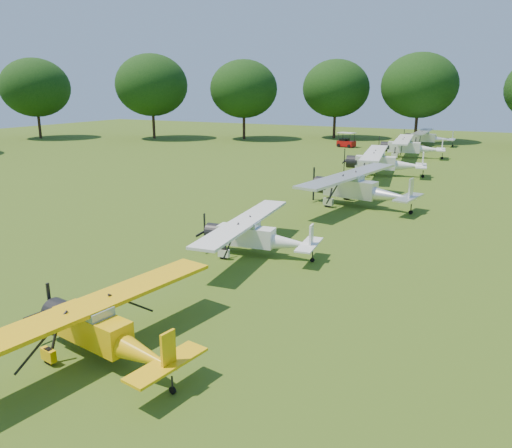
{
  "coord_description": "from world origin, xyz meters",
  "views": [
    {
      "loc": [
        10.42,
        -21.69,
        7.86
      ],
      "look_at": [
        -0.14,
        -0.63,
        1.4
      ],
      "focal_mm": 35.0,
      "sensor_mm": 36.0,
      "label": 1
    }
  ],
  "objects_px": {
    "aircraft_4": "(358,186)",
    "golf_cart": "(346,142)",
    "aircraft_2": "(101,328)",
    "aircraft_7": "(427,136)",
    "aircraft_6": "(409,146)",
    "aircraft_3": "(254,234)",
    "aircraft_5": "(382,161)"
  },
  "relations": [
    {
      "from": "aircraft_3",
      "to": "aircraft_6",
      "type": "relative_size",
      "value": 0.78
    },
    {
      "from": "aircraft_4",
      "to": "aircraft_6",
      "type": "height_order",
      "value": "aircraft_4"
    },
    {
      "from": "aircraft_6",
      "to": "golf_cart",
      "type": "bearing_deg",
      "value": 137.15
    },
    {
      "from": "aircraft_2",
      "to": "golf_cart",
      "type": "xyz_separation_m",
      "value": [
        -9.71,
        56.85,
        -0.41
      ]
    },
    {
      "from": "aircraft_7",
      "to": "golf_cart",
      "type": "xyz_separation_m",
      "value": [
        -9.6,
        -6.71,
        -0.61
      ]
    },
    {
      "from": "aircraft_5",
      "to": "aircraft_3",
      "type": "bearing_deg",
      "value": -99.47
    },
    {
      "from": "aircraft_2",
      "to": "aircraft_4",
      "type": "relative_size",
      "value": 0.77
    },
    {
      "from": "aircraft_4",
      "to": "aircraft_6",
      "type": "bearing_deg",
      "value": 102.74
    },
    {
      "from": "aircraft_4",
      "to": "golf_cart",
      "type": "relative_size",
      "value": 4.73
    },
    {
      "from": "aircraft_3",
      "to": "aircraft_4",
      "type": "height_order",
      "value": "aircraft_4"
    },
    {
      "from": "aircraft_3",
      "to": "aircraft_5",
      "type": "distance_m",
      "value": 25.48
    },
    {
      "from": "aircraft_2",
      "to": "golf_cart",
      "type": "relative_size",
      "value": 3.64
    },
    {
      "from": "aircraft_2",
      "to": "aircraft_3",
      "type": "distance_m",
      "value": 10.67
    },
    {
      "from": "aircraft_2",
      "to": "aircraft_3",
      "type": "bearing_deg",
      "value": 101.51
    },
    {
      "from": "aircraft_2",
      "to": "aircraft_6",
      "type": "distance_m",
      "value": 49.83
    },
    {
      "from": "aircraft_7",
      "to": "golf_cart",
      "type": "relative_size",
      "value": 4.3
    },
    {
      "from": "aircraft_5",
      "to": "aircraft_6",
      "type": "relative_size",
      "value": 1.0
    },
    {
      "from": "aircraft_5",
      "to": "aircraft_6",
      "type": "height_order",
      "value": "aircraft_6"
    },
    {
      "from": "aircraft_3",
      "to": "aircraft_4",
      "type": "bearing_deg",
      "value": 76.68
    },
    {
      "from": "aircraft_6",
      "to": "golf_cart",
      "type": "height_order",
      "value": "aircraft_6"
    },
    {
      "from": "aircraft_3",
      "to": "golf_cart",
      "type": "relative_size",
      "value": 3.66
    },
    {
      "from": "aircraft_2",
      "to": "golf_cart",
      "type": "height_order",
      "value": "golf_cart"
    },
    {
      "from": "aircraft_2",
      "to": "golf_cart",
      "type": "bearing_deg",
      "value": 109.27
    },
    {
      "from": "aircraft_6",
      "to": "aircraft_7",
      "type": "distance_m",
      "value": 13.73
    },
    {
      "from": "aircraft_6",
      "to": "aircraft_7",
      "type": "xyz_separation_m",
      "value": [
        0.01,
        13.73,
        -0.1
      ]
    },
    {
      "from": "aircraft_3",
      "to": "aircraft_5",
      "type": "height_order",
      "value": "aircraft_5"
    },
    {
      "from": "golf_cart",
      "to": "aircraft_2",
      "type": "bearing_deg",
      "value": -67.05
    },
    {
      "from": "aircraft_4",
      "to": "aircraft_5",
      "type": "height_order",
      "value": "aircraft_4"
    },
    {
      "from": "golf_cart",
      "to": "aircraft_7",
      "type": "bearing_deg",
      "value": 48.21
    },
    {
      "from": "aircraft_3",
      "to": "aircraft_2",
      "type": "bearing_deg",
      "value": -93.72
    },
    {
      "from": "aircraft_2",
      "to": "aircraft_7",
      "type": "relative_size",
      "value": 0.85
    },
    {
      "from": "aircraft_4",
      "to": "aircraft_2",
      "type": "bearing_deg",
      "value": -83.52
    }
  ]
}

